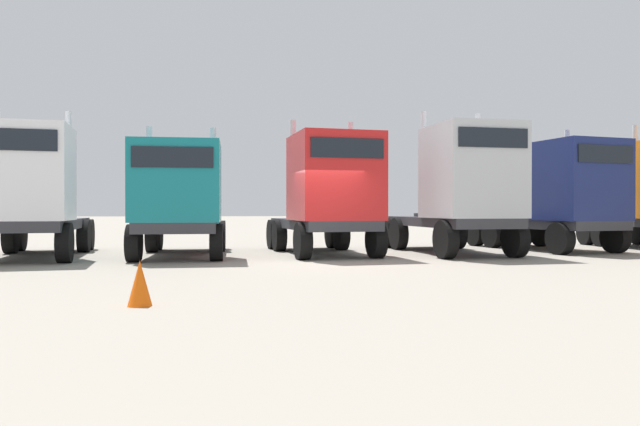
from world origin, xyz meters
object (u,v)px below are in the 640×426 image
semi_truck_white (29,192)px  semi_truck_navy (564,194)px  traffic_cone_mid (140,283)px  semi_truck_silver (463,188)px  semi_truck_teal (179,198)px  semi_truck_red (330,193)px

semi_truck_white → semi_truck_navy: (16.69, 1.17, 0.02)m
traffic_cone_mid → semi_truck_white: bearing=117.3°
semi_truck_white → traffic_cone_mid: (4.41, -8.54, -1.57)m
semi_truck_white → semi_truck_navy: 16.73m
semi_truck_white → traffic_cone_mid: 9.74m
semi_truck_white → traffic_cone_mid: semi_truck_white is taller
semi_truck_navy → traffic_cone_mid: 15.73m
semi_truck_white → semi_truck_silver: 12.72m
semi_truck_teal → semi_truck_silver: size_ratio=0.92×
semi_truck_red → semi_truck_navy: 8.15m
semi_truck_teal → semi_truck_silver: bearing=89.1°
semi_truck_navy → semi_truck_teal: bearing=-96.4°
semi_truck_navy → traffic_cone_mid: bearing=-62.7°
semi_truck_white → semi_truck_navy: size_ratio=1.06×
semi_truck_teal → semi_truck_navy: (12.57, 1.02, 0.19)m
semi_truck_teal → semi_truck_red: 4.48m
traffic_cone_mid → semi_truck_red: bearing=64.8°
semi_truck_white → semi_truck_teal: size_ratio=1.11×
semi_truck_teal → traffic_cone_mid: (0.30, -8.68, -1.40)m
semi_truck_white → semi_truck_teal: (4.11, 0.14, -0.17)m
semi_truck_navy → semi_truck_white: bearing=-97.0°
semi_truck_teal → semi_truck_navy: semi_truck_navy is taller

